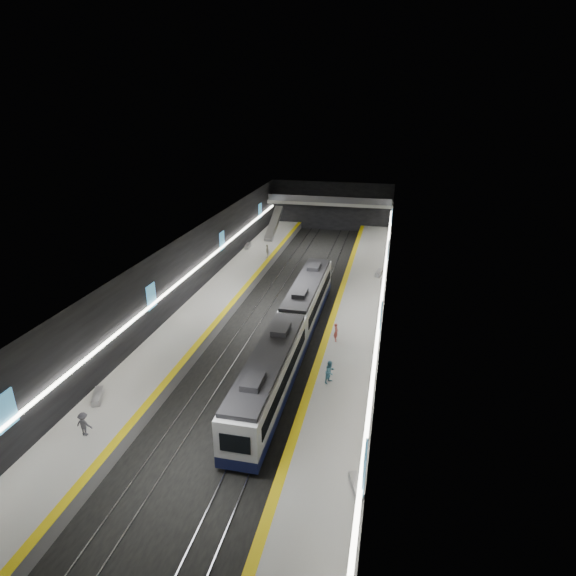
% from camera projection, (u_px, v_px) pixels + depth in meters
% --- Properties ---
extents(ground, '(70.00, 70.00, 0.00)m').
position_uv_depth(ground, '(283.00, 316.00, 49.01)').
color(ground, black).
rests_on(ground, ground).
extents(ceiling, '(20.00, 70.00, 0.04)m').
position_uv_depth(ceiling, '(282.00, 240.00, 46.05)').
color(ceiling, beige).
rests_on(ceiling, wall_left).
extents(wall_left, '(0.04, 70.00, 8.00)m').
position_uv_depth(wall_left, '(188.00, 272.00, 49.57)').
color(wall_left, black).
rests_on(wall_left, ground).
extents(wall_right, '(0.04, 70.00, 8.00)m').
position_uv_depth(wall_right, '(385.00, 287.00, 45.48)').
color(wall_right, black).
rests_on(wall_right, ground).
extents(wall_back, '(20.00, 0.04, 8.00)m').
position_uv_depth(wall_back, '(331.00, 206.00, 79.26)').
color(wall_back, black).
rests_on(wall_back, ground).
extents(platform_left, '(5.00, 70.00, 1.00)m').
position_uv_depth(platform_left, '(213.00, 305.00, 50.36)').
color(platform_left, slate).
rests_on(platform_left, ground).
extents(tile_surface_left, '(5.00, 70.00, 0.02)m').
position_uv_depth(tile_surface_left, '(213.00, 300.00, 50.17)').
color(tile_surface_left, '#B7B7B2').
rests_on(tile_surface_left, platform_left).
extents(tactile_strip_left, '(0.60, 70.00, 0.02)m').
position_uv_depth(tactile_strip_left, '(233.00, 302.00, 49.71)').
color(tactile_strip_left, yellow).
rests_on(tactile_strip_left, platform_left).
extents(platform_right, '(5.00, 70.00, 1.00)m').
position_uv_depth(platform_right, '(357.00, 318.00, 47.29)').
color(platform_right, slate).
rests_on(platform_right, ground).
extents(tile_surface_right, '(5.00, 70.00, 0.02)m').
position_uv_depth(tile_surface_right, '(357.00, 314.00, 47.10)').
color(tile_surface_right, '#B7B7B2').
rests_on(tile_surface_right, platform_right).
extents(tactile_strip_right, '(0.60, 70.00, 0.02)m').
position_uv_depth(tactile_strip_right, '(335.00, 311.00, 47.55)').
color(tactile_strip_right, yellow).
rests_on(tactile_strip_right, platform_right).
extents(rails, '(6.52, 70.00, 0.12)m').
position_uv_depth(rails, '(283.00, 315.00, 48.98)').
color(rails, gray).
rests_on(rails, ground).
extents(train, '(2.69, 30.04, 3.60)m').
position_uv_depth(train, '(291.00, 330.00, 41.06)').
color(train, '#11163E').
rests_on(train, ground).
extents(ad_posters, '(19.94, 53.50, 2.20)m').
position_uv_depth(ad_posters, '(285.00, 271.00, 48.25)').
color(ad_posters, teal).
rests_on(ad_posters, wall_left).
extents(cove_light_left, '(0.25, 68.60, 0.12)m').
position_uv_depth(cove_light_left, '(190.00, 274.00, 49.61)').
color(cove_light_left, white).
rests_on(cove_light_left, wall_left).
extents(cove_light_right, '(0.25, 68.60, 0.12)m').
position_uv_depth(cove_light_right, '(383.00, 289.00, 45.60)').
color(cove_light_right, white).
rests_on(cove_light_right, wall_right).
extents(mezzanine_bridge, '(20.00, 3.00, 1.50)m').
position_uv_depth(mezzanine_bridge, '(330.00, 202.00, 76.99)').
color(mezzanine_bridge, gray).
rests_on(mezzanine_bridge, wall_left).
extents(escalator, '(1.20, 7.50, 3.92)m').
position_uv_depth(escalator, '(274.00, 223.00, 73.04)').
color(escalator, '#99999E').
rests_on(escalator, platform_left).
extents(bench_left_near, '(1.32, 2.01, 0.48)m').
position_uv_depth(bench_left_near, '(98.00, 396.00, 33.65)').
color(bench_left_near, '#99999E').
rests_on(bench_left_near, platform_left).
extents(bench_left_far, '(0.75, 2.08, 0.50)m').
position_uv_depth(bench_left_far, '(248.00, 246.00, 67.64)').
color(bench_left_far, '#99999E').
rests_on(bench_left_far, platform_left).
extents(bench_right_near, '(1.01, 1.80, 0.42)m').
position_uv_depth(bench_right_near, '(356.00, 485.00, 25.98)').
color(bench_right_near, '#99999E').
rests_on(bench_right_near, platform_right).
extents(bench_right_far, '(0.93, 2.12, 0.50)m').
position_uv_depth(bench_right_far, '(379.00, 273.00, 57.27)').
color(bench_right_far, '#99999E').
rests_on(bench_right_far, platform_right).
extents(passenger_right_a, '(0.49, 0.65, 1.63)m').
position_uv_depth(passenger_right_a, '(336.00, 332.00, 41.56)').
color(passenger_right_a, '#CC554C').
rests_on(passenger_right_a, platform_right).
extents(passenger_right_b, '(1.01, 1.08, 1.78)m').
position_uv_depth(passenger_right_b, '(330.00, 372.00, 35.43)').
color(passenger_right_b, teal).
rests_on(passenger_right_b, platform_right).
extents(passenger_left_a, '(0.69, 1.12, 1.79)m').
position_uv_depth(passenger_left_a, '(267.00, 251.00, 63.20)').
color(passenger_left_a, silver).
rests_on(passenger_left_a, platform_left).
extents(passenger_left_b, '(1.06, 0.62, 1.61)m').
position_uv_depth(passenger_left_b, '(84.00, 424.00, 29.90)').
color(passenger_left_b, '#44434B').
rests_on(passenger_left_b, platform_left).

